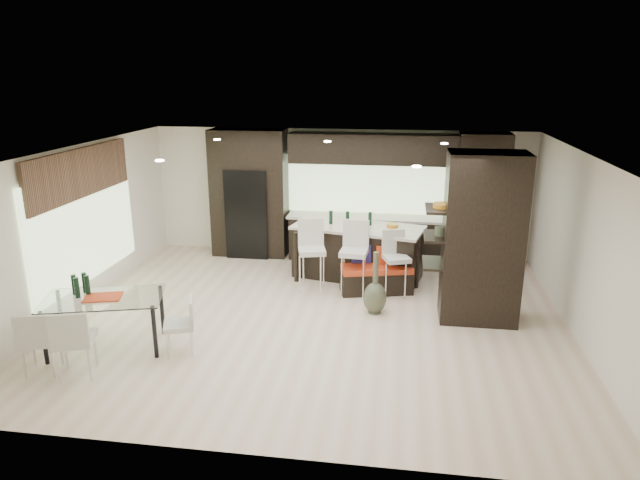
% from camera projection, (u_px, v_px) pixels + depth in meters
% --- Properties ---
extents(ground, '(8.00, 8.00, 0.00)m').
position_uv_depth(ground, '(315.00, 318.00, 9.28)').
color(ground, beige).
rests_on(ground, ground).
extents(back_wall, '(8.00, 0.02, 2.70)m').
position_uv_depth(back_wall, '(340.00, 193.00, 12.21)').
color(back_wall, white).
rests_on(back_wall, ground).
extents(left_wall, '(0.02, 7.00, 2.70)m').
position_uv_depth(left_wall, '(77.00, 229.00, 9.46)').
color(left_wall, white).
rests_on(left_wall, ground).
extents(right_wall, '(0.02, 7.00, 2.70)m').
position_uv_depth(right_wall, '(584.00, 250.00, 8.34)').
color(right_wall, white).
rests_on(right_wall, ground).
extents(ceiling, '(8.00, 7.00, 0.02)m').
position_uv_depth(ceiling, '(314.00, 152.00, 8.51)').
color(ceiling, white).
rests_on(ceiling, ground).
extents(window_left, '(0.04, 3.20, 1.90)m').
position_uv_depth(window_left, '(85.00, 226.00, 9.64)').
color(window_left, '#B2D199').
rests_on(window_left, left_wall).
extents(window_back, '(3.40, 0.04, 1.20)m').
position_uv_depth(window_back, '(368.00, 185.00, 12.03)').
color(window_back, '#B2D199').
rests_on(window_back, back_wall).
extents(stone_accent, '(0.08, 3.00, 0.80)m').
position_uv_depth(stone_accent, '(81.00, 173.00, 9.38)').
color(stone_accent, brown).
rests_on(stone_accent, left_wall).
extents(ceiling_spots, '(4.00, 3.00, 0.02)m').
position_uv_depth(ceiling_spots, '(317.00, 151.00, 8.75)').
color(ceiling_spots, white).
rests_on(ceiling_spots, ceiling).
extents(back_cabinetry, '(6.80, 0.68, 2.70)m').
position_uv_depth(back_cabinetry, '(362.00, 197.00, 11.83)').
color(back_cabinetry, black).
rests_on(back_cabinetry, ground).
extents(refrigerator, '(0.90, 0.68, 1.90)m').
position_uv_depth(refrigerator, '(250.00, 212.00, 12.23)').
color(refrigerator, black).
rests_on(refrigerator, ground).
extents(partition_column, '(1.20, 0.80, 2.70)m').
position_uv_depth(partition_column, '(482.00, 238.00, 8.91)').
color(partition_column, black).
rests_on(partition_column, ground).
extents(kitchen_island, '(2.63, 1.57, 1.02)m').
position_uv_depth(kitchen_island, '(358.00, 252.00, 11.00)').
color(kitchen_island, black).
rests_on(kitchen_island, ground).
extents(stool_left, '(0.57, 0.57, 1.06)m').
position_uv_depth(stool_left, '(312.00, 263.00, 10.28)').
color(stool_left, beige).
rests_on(stool_left, ground).
extents(stool_mid, '(0.50, 0.50, 1.06)m').
position_uv_depth(stool_mid, '(354.00, 265.00, 10.17)').
color(stool_mid, beige).
rests_on(stool_mid, ground).
extents(stool_right, '(0.54, 0.54, 0.94)m').
position_uv_depth(stool_right, '(396.00, 270.00, 10.11)').
color(stool_right, beige).
rests_on(stool_right, ground).
extents(bench, '(1.36, 0.78, 0.49)m').
position_uv_depth(bench, '(376.00, 279.00, 10.31)').
color(bench, black).
rests_on(bench, ground).
extents(floor_vase, '(0.49, 0.49, 1.06)m').
position_uv_depth(floor_vase, '(375.00, 283.00, 9.34)').
color(floor_vase, '#424935').
rests_on(floor_vase, ground).
extents(dining_table, '(1.81, 1.32, 0.78)m').
position_uv_depth(dining_table, '(106.00, 323.00, 8.18)').
color(dining_table, white).
rests_on(dining_table, ground).
extents(chair_near, '(0.61, 0.61, 0.90)m').
position_uv_depth(chair_near, '(76.00, 344.00, 7.42)').
color(chair_near, beige).
rests_on(chair_near, ground).
extents(chair_far, '(0.55, 0.55, 0.83)m').
position_uv_depth(chair_far, '(41.00, 343.00, 7.52)').
color(chair_far, beige).
rests_on(chair_far, ground).
extents(chair_end, '(0.52, 0.52, 0.76)m').
position_uv_depth(chair_end, '(179.00, 329.00, 8.03)').
color(chair_end, beige).
rests_on(chair_end, ground).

